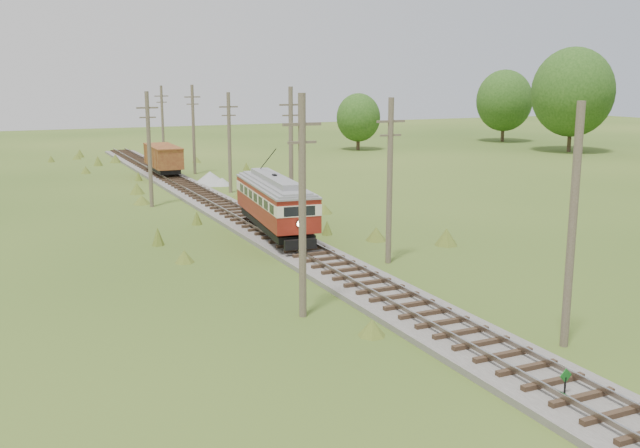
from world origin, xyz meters
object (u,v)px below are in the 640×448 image
streetcar (275,200)px  gondola (163,158)px  gravel_pile (212,179)px  switch_marker (565,382)px

streetcar → gondola: bearing=97.0°
streetcar → gondola: 30.04m
gravel_pile → gondola: bearing=112.8°
gondola → gravel_pile: 7.52m
switch_marker → streetcar: bearing=89.5°
switch_marker → gravel_pile: 47.69m
gondola → gravel_pile: size_ratio=2.18×
switch_marker → gondola: bearing=89.8°
gravel_pile → streetcar: bearing=-97.0°
streetcar → gravel_pile: (2.87, 23.22, -1.81)m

